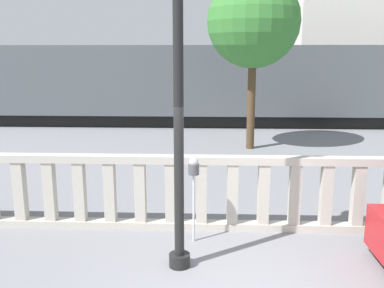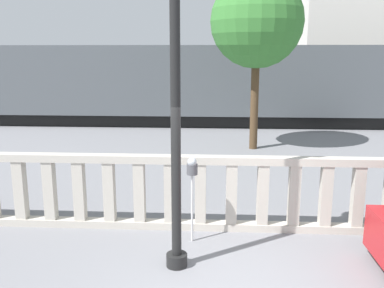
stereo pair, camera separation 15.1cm
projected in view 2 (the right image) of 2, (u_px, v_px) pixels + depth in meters
name	position (u px, v px, depth m)	size (l,w,h in m)	color
balustrade	(231.00, 194.00, 7.89)	(15.59, 0.24, 1.42)	#BCB5A8
lamppost	(175.00, 72.00, 6.05)	(0.37, 0.37, 5.28)	black
parking_meter	(192.00, 173.00, 7.30)	(0.19, 0.19, 1.52)	silver
train_near	(272.00, 84.00, 19.36)	(28.16, 3.09, 4.15)	black
tree_left	(257.00, 22.00, 13.89)	(3.04, 3.04, 5.76)	#4C3823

